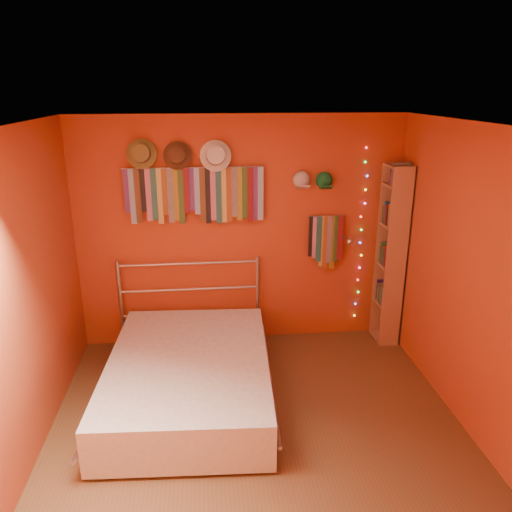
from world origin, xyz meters
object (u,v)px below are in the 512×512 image
object	(u,v)px
tie_rack	(196,193)
bed	(189,376)
bookshelf	(395,255)
reading_lamp	(349,241)

from	to	relation	value
tie_rack	bed	bearing A→B (deg)	-95.65
tie_rack	bookshelf	size ratio (longest dim) A/B	0.72
reading_lamp	bookshelf	size ratio (longest dim) A/B	0.14
tie_rack	bookshelf	bearing A→B (deg)	-4.17
reading_lamp	bed	world-z (taller)	reading_lamp
reading_lamp	bed	bearing A→B (deg)	-151.17
bed	bookshelf	bearing A→B (deg)	25.86
reading_lamp	bookshelf	world-z (taller)	bookshelf
tie_rack	bed	size ratio (longest dim) A/B	0.68
bookshelf	bed	bearing A→B (deg)	-157.27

